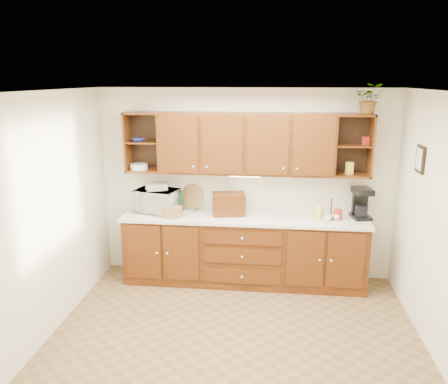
% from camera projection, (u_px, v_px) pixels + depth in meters
% --- Properties ---
extents(floor, '(4.00, 4.00, 0.00)m').
position_uv_depth(floor, '(234.00, 342.00, 4.64)').
color(floor, brown).
rests_on(floor, ground).
extents(ceiling, '(4.00, 4.00, 0.00)m').
position_uv_depth(ceiling, '(236.00, 91.00, 3.98)').
color(ceiling, white).
rests_on(ceiling, back_wall).
extents(back_wall, '(4.00, 0.00, 4.00)m').
position_uv_depth(back_wall, '(246.00, 185.00, 5.99)').
color(back_wall, '#F0EACA').
rests_on(back_wall, floor).
extents(left_wall, '(0.00, 3.50, 3.50)m').
position_uv_depth(left_wall, '(43.00, 219.00, 4.52)').
color(left_wall, '#F0EACA').
rests_on(left_wall, floor).
extents(right_wall, '(0.00, 3.50, 3.50)m').
position_uv_depth(right_wall, '(447.00, 234.00, 4.09)').
color(right_wall, '#F0EACA').
rests_on(right_wall, floor).
extents(base_cabinets, '(3.20, 0.60, 0.90)m').
position_uv_depth(base_cabinets, '(244.00, 251.00, 5.92)').
color(base_cabinets, '#311505').
rests_on(base_cabinets, floor).
extents(countertop, '(3.24, 0.64, 0.04)m').
position_uv_depth(countertop, '(244.00, 218.00, 5.79)').
color(countertop, silver).
rests_on(countertop, base_cabinets).
extents(upper_cabinets, '(3.20, 0.33, 0.80)m').
position_uv_depth(upper_cabinets, '(246.00, 143.00, 5.68)').
color(upper_cabinets, '#311505').
rests_on(upper_cabinets, back_wall).
extents(undercabinet_light, '(0.40, 0.05, 0.02)m').
position_uv_depth(undercabinet_light, '(245.00, 176.00, 5.74)').
color(undercabinet_light, white).
rests_on(undercabinet_light, upper_cabinets).
extents(framed_picture, '(0.03, 0.24, 0.30)m').
position_uv_depth(framed_picture, '(420.00, 159.00, 4.82)').
color(framed_picture, black).
rests_on(framed_picture, right_wall).
extents(wicker_basket, '(0.30, 0.30, 0.13)m').
position_uv_depth(wicker_basket, '(173.00, 212.00, 5.76)').
color(wicker_basket, olive).
rests_on(wicker_basket, countertop).
extents(microwave, '(0.64, 0.50, 0.31)m').
position_uv_depth(microwave, '(157.00, 201.00, 5.96)').
color(microwave, beige).
rests_on(microwave, countertop).
extents(towel_stack, '(0.33, 0.30, 0.08)m').
position_uv_depth(towel_stack, '(156.00, 187.00, 5.91)').
color(towel_stack, '#C7B95D').
rests_on(towel_stack, microwave).
extents(wine_bottle, '(0.08, 0.08, 0.29)m').
position_uv_depth(wine_bottle, '(181.00, 201.00, 5.98)').
color(wine_bottle, '#11331A').
rests_on(wine_bottle, countertop).
extents(woven_tray, '(0.37, 0.21, 0.35)m').
position_uv_depth(woven_tray, '(191.00, 209.00, 6.10)').
color(woven_tray, olive).
rests_on(woven_tray, countertop).
extents(bread_box, '(0.47, 0.34, 0.30)m').
position_uv_depth(bread_box, '(229.00, 204.00, 5.82)').
color(bread_box, '#311505').
rests_on(bread_box, countertop).
extents(mug_tree, '(0.24, 0.25, 0.28)m').
position_uv_depth(mug_tree, '(331.00, 216.00, 5.66)').
color(mug_tree, '#311505').
rests_on(mug_tree, countertop).
extents(canister_red, '(0.13, 0.13, 0.13)m').
position_uv_depth(canister_red, '(338.00, 215.00, 5.64)').
color(canister_red, '#AE2319').
rests_on(canister_red, countertop).
extents(canister_white, '(0.09, 0.09, 0.19)m').
position_uv_depth(canister_white, '(319.00, 210.00, 5.77)').
color(canister_white, white).
rests_on(canister_white, countertop).
extents(canister_yellow, '(0.12, 0.12, 0.12)m').
position_uv_depth(canister_yellow, '(318.00, 214.00, 5.67)').
color(canister_yellow, yellow).
rests_on(canister_yellow, countertop).
extents(coffee_maker, '(0.27, 0.32, 0.41)m').
position_uv_depth(coffee_maker, '(361.00, 203.00, 5.69)').
color(coffee_maker, black).
rests_on(coffee_maker, countertop).
extents(bowl_stack, '(0.22, 0.22, 0.04)m').
position_uv_depth(bowl_stack, '(138.00, 140.00, 5.80)').
color(bowl_stack, '#283095').
rests_on(bowl_stack, upper_cabinets).
extents(plate_stack, '(0.26, 0.26, 0.07)m').
position_uv_depth(plate_stack, '(139.00, 167.00, 5.92)').
color(plate_stack, white).
rests_on(plate_stack, upper_cabinets).
extents(pantry_box_yellow, '(0.10, 0.09, 0.16)m').
position_uv_depth(pantry_box_yellow, '(349.00, 168.00, 5.60)').
color(pantry_box_yellow, yellow).
rests_on(pantry_box_yellow, upper_cabinets).
extents(pantry_box_red, '(0.09, 0.08, 0.11)m').
position_uv_depth(pantry_box_red, '(366.00, 141.00, 5.47)').
color(pantry_box_red, '#AE2319').
rests_on(pantry_box_red, upper_cabinets).
extents(potted_plant, '(0.39, 0.36, 0.37)m').
position_uv_depth(potted_plant, '(370.00, 99.00, 5.32)').
color(potted_plant, '#999999').
rests_on(potted_plant, upper_cabinets).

